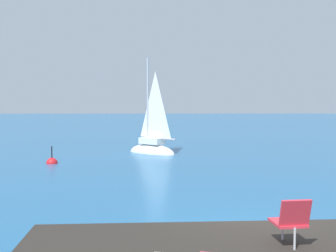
{
  "coord_description": "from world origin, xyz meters",
  "views": [
    {
      "loc": [
        -1.97,
        -9.17,
        3.16
      ],
      "look_at": [
        -1.83,
        11.71,
        1.8
      ],
      "focal_mm": 44.81,
      "sensor_mm": 36.0,
      "label": 1
    }
  ],
  "objects": [
    {
      "name": "ground_plane",
      "position": [
        0.0,
        0.0,
        0.0
      ],
      "size": [
        160.0,
        160.0,
        0.0
      ],
      "primitive_type": "plane",
      "color": "#236093"
    },
    {
      "name": "marker_buoy",
      "position": [
        -7.52,
        11.18,
        0.01
      ],
      "size": [
        0.56,
        0.56,
        1.13
      ],
      "color": "red",
      "rests_on": "ground"
    },
    {
      "name": "sailboat_near",
      "position": [
        -2.73,
        14.95,
        0.33
      ],
      "size": [
        3.19,
        2.8,
        6.06
      ],
      "rotation": [
        0.0,
        0.0,
        2.49
      ],
      "color": "white",
      "rests_on": "ground"
    },
    {
      "name": "boulder_seaward",
      "position": [
        0.75,
        -0.72,
        0.0
      ],
      "size": [
        1.4,
        1.35,
        0.66
      ],
      "primitive_type": "cube",
      "rotation": [
        -0.06,
        -0.02,
        0.63
      ],
      "color": "#272826",
      "rests_on": "ground"
    },
    {
      "name": "beach_chair",
      "position": [
        0.02,
        -2.69,
        1.26
      ],
      "size": [
        0.55,
        0.65,
        0.8
      ],
      "rotation": [
        0.0,
        0.0,
        1.69
      ],
      "color": "#E03342",
      "rests_on": "shore_ledge"
    }
  ]
}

